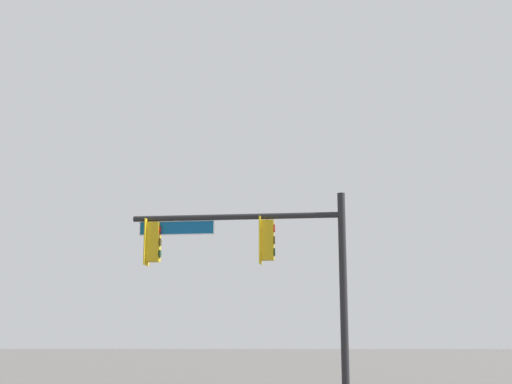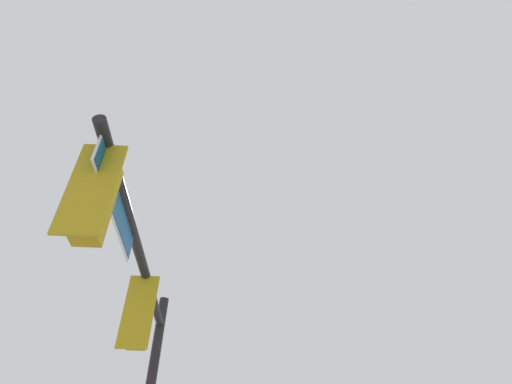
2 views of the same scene
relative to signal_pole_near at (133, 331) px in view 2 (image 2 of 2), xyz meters
The scene contains 1 object.
signal_pole_near is the anchor object (origin of this frame).
Camera 2 is at (2.72, -7.13, 1.75)m, focal length 28.00 mm.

